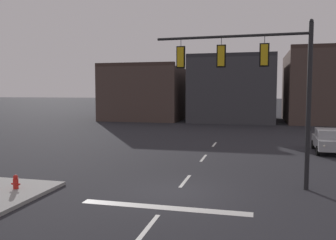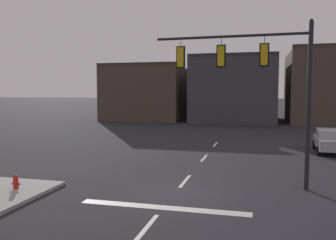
{
  "view_description": "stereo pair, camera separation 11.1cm",
  "coord_description": "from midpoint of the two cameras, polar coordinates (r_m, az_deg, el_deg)",
  "views": [
    {
      "loc": [
        3.23,
        -14.36,
        4.27
      ],
      "look_at": [
        -0.96,
        2.44,
        2.86
      ],
      "focal_mm": 38.07,
      "sensor_mm": 36.0,
      "label": 1
    },
    {
      "loc": [
        3.34,
        -14.33,
        4.27
      ],
      "look_at": [
        -0.96,
        2.44,
        2.86
      ],
      "focal_mm": 38.07,
      "sensor_mm": 36.0,
      "label": 2
    }
  ],
  "objects": [
    {
      "name": "ground_plane",
      "position": [
        15.32,
        1.07,
        -11.54
      ],
      "size": [
        400.0,
        400.0,
        0.0
      ],
      "primitive_type": "plane",
      "color": "#232328"
    },
    {
      "name": "stop_bar_paint",
      "position": [
        13.47,
        -0.89,
        -13.83
      ],
      "size": [
        6.4,
        0.5,
        0.01
      ],
      "primitive_type": "cube",
      "color": "silver",
      "rests_on": "ground"
    },
    {
      "name": "lane_centreline",
      "position": [
        17.21,
        2.58,
        -9.72
      ],
      "size": [
        0.16,
        26.4,
        0.01
      ],
      "color": "silver",
      "rests_on": "ground"
    },
    {
      "name": "signal_mast_near_side",
      "position": [
        16.27,
        14.04,
        7.23
      ],
      "size": [
        6.85,
        0.54,
        7.29
      ],
      "color": "black",
      "rests_on": "ground"
    },
    {
      "name": "car_lot_nearside",
      "position": [
        27.25,
        24.24,
        -2.96
      ],
      "size": [
        2.07,
        4.52,
        1.61
      ],
      "color": "#9EA0A5",
      "rests_on": "ground"
    },
    {
      "name": "fire_hydrant",
      "position": [
        16.62,
        -23.37,
        -9.47
      ],
      "size": [
        0.4,
        0.3,
        0.75
      ],
      "color": "red",
      "rests_on": "ground"
    },
    {
      "name": "building_row",
      "position": [
        52.59,
        15.88,
        4.28
      ],
      "size": [
        47.22,
        13.5,
        9.94
      ],
      "color": "#473833",
      "rests_on": "ground"
    }
  ]
}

